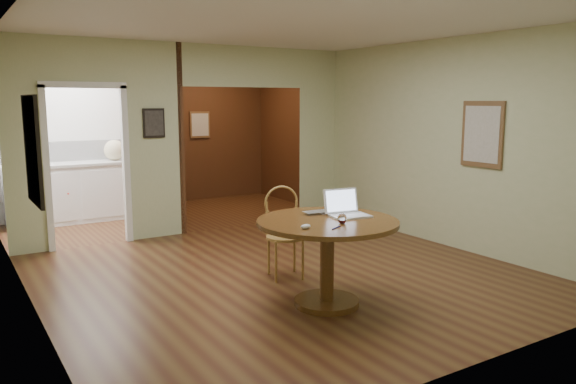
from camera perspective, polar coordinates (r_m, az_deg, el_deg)
floor at (r=6.22m, az=-0.05°, el=-8.54°), size 5.00×5.00×0.00m
room_shell at (r=8.57m, az=-13.91°, el=4.87°), size 5.20×7.50×5.00m
dining_table at (r=5.23m, az=4.01°, el=-5.11°), size 1.31×1.31×0.82m
chair at (r=6.11m, az=-0.43°, el=-3.54°), size 0.51×0.51×0.99m
open_laptop at (r=5.37m, az=5.91°, el=-1.72°), size 0.39×0.36×0.25m
closed_laptop at (r=5.42m, az=3.51°, el=-2.14°), size 0.35×0.24×0.03m
mouse at (r=4.80m, az=1.80°, el=-3.52°), size 0.10×0.06×0.04m
wine_glass at (r=5.02m, az=5.52°, el=-2.70°), size 0.08×0.08×0.09m
pen at (r=4.85m, az=4.93°, el=-3.62°), size 0.14×0.07×0.01m
kitchen_cabinet at (r=9.50m, az=-20.87°, el=-0.01°), size 2.06×0.60×0.94m
grocery_bag at (r=9.57m, az=-17.22°, el=4.08°), size 0.38×0.34×0.33m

